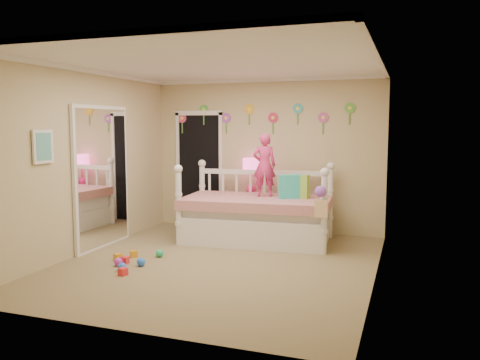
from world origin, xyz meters
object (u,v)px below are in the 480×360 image
at_px(daybed, 257,202).
at_px(child, 264,165).
at_px(table_lamp, 251,170).
at_px(nightstand, 251,213).

bearing_deg(daybed, child, 50.56).
xyz_separation_m(daybed, table_lamp, (-0.32, 0.68, 0.42)).
bearing_deg(child, table_lamp, -72.23).
bearing_deg(child, daybed, 37.30).
bearing_deg(nightstand, table_lamp, -8.63).
xyz_separation_m(child, nightstand, (-0.40, 0.56, -0.87)).
height_order(daybed, nightstand, daybed).
bearing_deg(child, nightstand, -72.23).
xyz_separation_m(daybed, child, (0.08, 0.12, 0.57)).
relative_size(daybed, table_lamp, 3.72).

